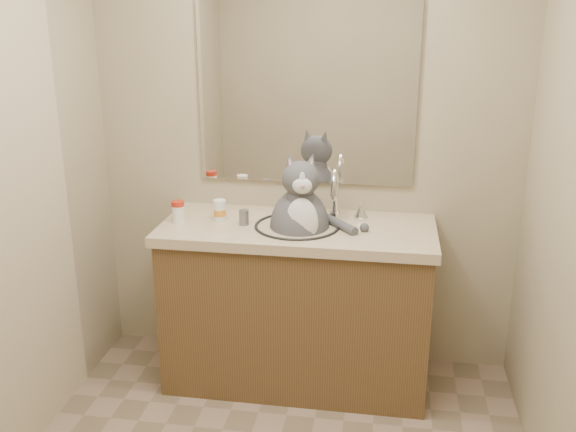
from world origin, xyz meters
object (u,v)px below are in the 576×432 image
object	(u,v)px
pill_bottle_orange	(220,211)
grey_canister	(244,217)
cat	(300,222)
pill_bottle_redcap	(178,211)

from	to	relation	value
pill_bottle_orange	grey_canister	xyz separation A→B (m)	(0.13, -0.05, -0.01)
cat	pill_bottle_orange	size ratio (longest dim) A/B	5.47
cat	pill_bottle_redcap	size ratio (longest dim) A/B	5.35
pill_bottle_redcap	grey_canister	bearing A→B (deg)	1.81
pill_bottle_orange	grey_canister	bearing A→B (deg)	-18.96
pill_bottle_redcap	grey_canister	xyz separation A→B (m)	(0.33, 0.01, -0.02)
cat	grey_canister	xyz separation A→B (m)	(-0.28, -0.01, 0.01)
cat	grey_canister	distance (m)	0.28
grey_canister	cat	bearing A→B (deg)	2.33
cat	pill_bottle_redcap	bearing A→B (deg)	168.55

